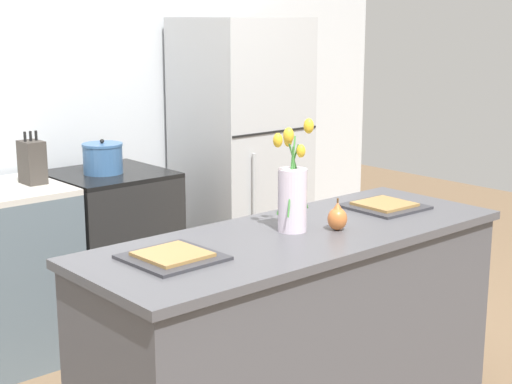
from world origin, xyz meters
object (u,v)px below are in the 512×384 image
(plate_setting_left, at_px, (173,256))
(cooking_pot, at_px, (103,158))
(stove_range, at_px, (112,252))
(flower_vase, at_px, (292,193))
(plate_setting_right, at_px, (385,206))
(knife_block, at_px, (32,162))
(pear_figurine, at_px, (337,217))
(refrigerator, at_px, (241,159))

(plate_setting_left, distance_m, cooking_pot, 1.68)
(stove_range, height_order, flower_vase, flower_vase)
(flower_vase, height_order, plate_setting_left, flower_vase)
(plate_setting_right, xyz_separation_m, knife_block, (-0.91, 1.55, 0.09))
(plate_setting_left, xyz_separation_m, plate_setting_right, (1.14, 0.00, 0.00))
(flower_vase, distance_m, plate_setting_right, 0.59)
(stove_range, relative_size, pear_figurine, 7.11)
(refrigerator, height_order, plate_setting_left, refrigerator)
(cooking_pot, bearing_deg, pear_figurine, -87.17)
(refrigerator, bearing_deg, cooking_pot, -179.45)
(refrigerator, height_order, knife_block, refrigerator)
(refrigerator, xyz_separation_m, knife_block, (-1.39, -0.01, 0.15))
(refrigerator, bearing_deg, flower_vase, -123.83)
(stove_range, bearing_deg, plate_setting_left, -113.19)
(refrigerator, height_order, plate_setting_right, refrigerator)
(plate_setting_left, height_order, cooking_pot, cooking_pot)
(pear_figurine, bearing_deg, plate_setting_left, 170.99)
(stove_range, bearing_deg, refrigerator, 0.04)
(plate_setting_left, distance_m, plate_setting_right, 1.14)
(cooking_pot, relative_size, knife_block, 0.81)
(cooking_pot, bearing_deg, stove_range, 12.93)
(pear_figurine, distance_m, cooking_pot, 1.67)
(plate_setting_right, distance_m, knife_block, 1.80)
(refrigerator, bearing_deg, plate_setting_left, -136.04)
(refrigerator, xyz_separation_m, pear_figurine, (-0.91, -1.67, 0.10))
(flower_vase, height_order, knife_block, flower_vase)
(plate_setting_left, relative_size, plate_setting_right, 1.00)
(pear_figurine, bearing_deg, knife_block, 106.37)
(refrigerator, distance_m, plate_setting_left, 2.25)
(stove_range, relative_size, refrigerator, 0.52)
(stove_range, relative_size, knife_block, 3.38)
(pear_figurine, xyz_separation_m, plate_setting_right, (0.42, 0.11, -0.04))
(pear_figurine, relative_size, knife_block, 0.48)
(stove_range, distance_m, plate_setting_left, 1.76)
(plate_setting_right, bearing_deg, flower_vase, -179.36)
(refrigerator, xyz_separation_m, cooking_pot, (-0.99, -0.01, 0.12))
(plate_setting_left, bearing_deg, knife_block, 81.82)
(cooking_pot, bearing_deg, knife_block, 179.84)
(flower_vase, bearing_deg, plate_setting_left, 179.36)
(refrigerator, relative_size, plate_setting_right, 5.61)
(refrigerator, relative_size, plate_setting_left, 5.61)
(flower_vase, distance_m, plate_setting_left, 0.59)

